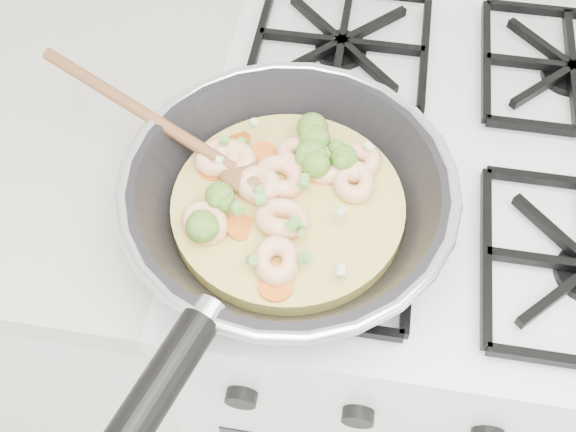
# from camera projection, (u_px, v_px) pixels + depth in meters

# --- Properties ---
(stove) EXTENTS (0.60, 0.60, 0.92)m
(stove) POSITION_uv_depth(u_px,v_px,m) (399.00, 312.00, 1.18)
(stove) COLOR white
(stove) RESTS_ON ground
(skillet) EXTENTS (0.47, 0.52, 0.10)m
(skillet) POSITION_uv_depth(u_px,v_px,m) (284.00, 200.00, 0.70)
(skillet) COLOR black
(skillet) RESTS_ON stove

